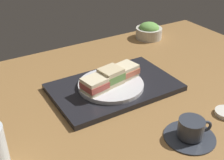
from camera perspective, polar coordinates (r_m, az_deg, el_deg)
ground_plane at (r=99.20cm, az=4.12°, el=-4.09°), size 140.00×100.00×3.00cm
serving_tray at (r=101.74cm, az=0.44°, el=-1.41°), size 42.26×26.76×1.90cm
sandwich_plate at (r=99.88cm, az=-0.22°, el=-0.95°), size 22.19×22.19×1.40cm
sandwich_near at (r=102.82cm, az=2.68°, el=1.84°), size 8.49×7.98×4.38cm
sandwich_middle at (r=98.16cm, az=-0.23°, el=0.75°), size 8.62×7.69×5.43cm
sandwich_far at (r=94.28cm, az=-3.39°, el=-0.93°), size 8.40×7.91×4.61cm
salad_bowl at (r=144.29cm, az=7.11°, el=9.33°), size 12.48×12.48×7.70cm
coffee_cup at (r=83.57cm, az=14.93°, el=-9.41°), size 14.14×14.14×5.86cm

